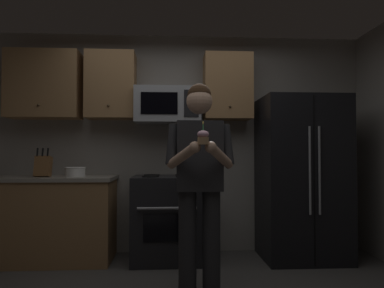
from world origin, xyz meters
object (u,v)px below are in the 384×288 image
at_px(person, 200,174).
at_px(knife_block, 43,166).
at_px(microwave, 168,106).
at_px(bowl_large_white, 75,172).
at_px(cupcake, 203,137).
at_px(refrigerator, 301,178).
at_px(oven_range, 167,218).

bearing_deg(person, knife_block, 148.94).
distance_m(microwave, bowl_large_white, 1.26).
relative_size(person, cupcake, 10.13).
bearing_deg(person, bowl_large_white, 142.34).
relative_size(refrigerator, knife_block, 5.63).
relative_size(microwave, bowl_large_white, 3.30).
bearing_deg(knife_block, microwave, 6.34).
xyz_separation_m(microwave, refrigerator, (1.50, -0.16, -0.82)).
bearing_deg(microwave, oven_range, -90.02).
distance_m(bowl_large_white, person, 1.61).
height_order(person, cupcake, person).
distance_m(microwave, cupcake, 1.54).
height_order(knife_block, cupcake, cupcake).
bearing_deg(refrigerator, bowl_large_white, 179.46).
bearing_deg(person, cupcake, -90.00).
distance_m(knife_block, person, 1.88).
height_order(knife_block, person, person).
bearing_deg(cupcake, oven_range, 101.68).
relative_size(microwave, person, 0.42).
distance_m(bowl_large_white, cupcake, 1.86).
height_order(oven_range, microwave, microwave).
bearing_deg(oven_range, person, -74.64).
distance_m(oven_range, person, 1.17).
distance_m(knife_block, cupcake, 2.09).
height_order(microwave, cupcake, microwave).
bearing_deg(microwave, knife_block, -173.66).
height_order(bowl_large_white, cupcake, cupcake).
xyz_separation_m(oven_range, knife_block, (-1.34, -0.03, 0.57)).
height_order(microwave, person, microwave).
bearing_deg(cupcake, refrigerator, 46.47).
relative_size(oven_range, microwave, 1.26).
distance_m(refrigerator, bowl_large_white, 2.50).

